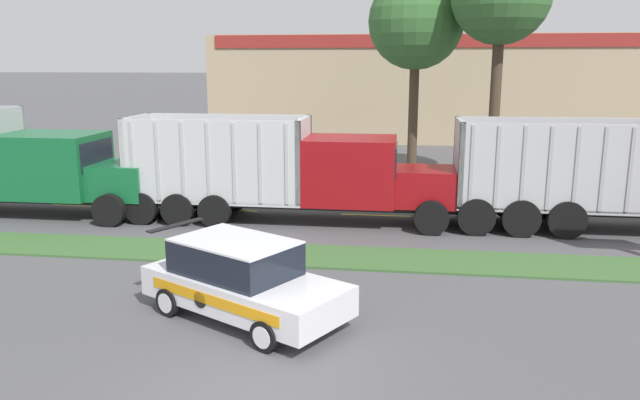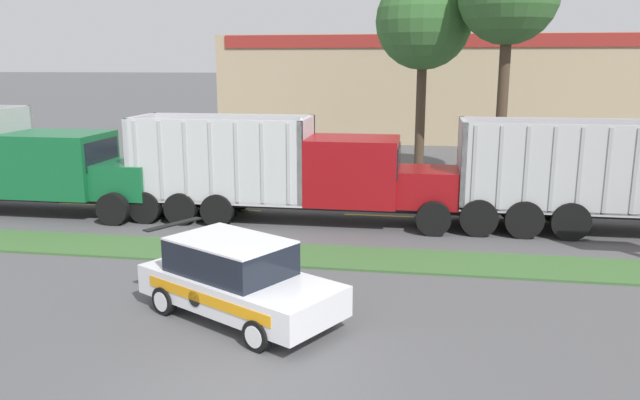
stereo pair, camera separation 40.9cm
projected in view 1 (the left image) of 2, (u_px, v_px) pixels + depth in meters
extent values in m
plane|color=#515154|center=(251.00, 394.00, 9.98)|extent=(600.00, 600.00, 0.00)
cube|color=#3D6633|center=(316.00, 256.00, 16.96)|extent=(120.00, 1.99, 0.06)
cube|color=yellow|center=(84.00, 205.00, 23.07)|extent=(2.40, 0.14, 0.01)
cube|color=yellow|center=(225.00, 210.00, 22.34)|extent=(2.40, 0.14, 0.01)
cube|color=yellow|center=(376.00, 215.00, 21.62)|extent=(2.40, 0.14, 0.01)
cube|color=yellow|center=(537.00, 220.00, 20.89)|extent=(2.40, 0.14, 0.01)
cube|color=#146033|center=(124.00, 180.00, 21.10)|extent=(1.87, 2.09, 1.17)
cube|color=#B7B7BC|center=(152.00, 181.00, 20.97)|extent=(0.06, 1.79, 0.99)
cube|color=#146033|center=(52.00, 164.00, 21.35)|extent=(3.29, 2.55, 2.12)
cube|color=black|center=(97.00, 155.00, 21.04)|extent=(0.04, 2.17, 0.95)
cube|color=#ADADB2|center=(4.00, 151.00, 21.48)|extent=(0.16, 2.55, 2.89)
cylinder|color=black|center=(109.00, 210.00, 20.05)|extent=(1.06, 0.30, 1.06)
cylinder|color=black|center=(141.00, 194.00, 22.48)|extent=(1.06, 0.30, 1.06)
cube|color=black|center=(633.00, 211.00, 19.44)|extent=(10.96, 1.28, 0.18)
cube|color=#B7B7BC|center=(551.00, 204.00, 19.74)|extent=(6.01, 2.32, 0.12)
cube|color=#B7B7BC|center=(459.00, 161.00, 19.85)|extent=(0.16, 2.32, 2.63)
cube|color=#B7B7BC|center=(562.00, 168.00, 18.41)|extent=(6.01, 0.16, 2.63)
cube|color=#B7B7BC|center=(547.00, 157.00, 20.50)|extent=(6.01, 0.16, 2.63)
cube|color=#A3A3A8|center=(472.00, 167.00, 18.66)|extent=(0.10, 0.04, 2.49)
cube|color=#A3A3A8|center=(497.00, 167.00, 18.56)|extent=(0.10, 0.04, 2.49)
cube|color=#A3A3A8|center=(523.00, 168.00, 18.46)|extent=(0.10, 0.04, 2.49)
cube|color=#A3A3A8|center=(550.00, 169.00, 18.36)|extent=(0.10, 0.04, 2.49)
cube|color=#A3A3A8|center=(576.00, 169.00, 18.26)|extent=(0.10, 0.04, 2.49)
cube|color=#A3A3A8|center=(603.00, 170.00, 18.16)|extent=(0.10, 0.04, 2.49)
cube|color=#A3A3A8|center=(631.00, 170.00, 18.06)|extent=(0.10, 0.04, 2.49)
cylinder|color=black|center=(476.00, 217.00, 19.01)|extent=(1.15, 0.30, 1.15)
cylinder|color=black|center=(469.00, 201.00, 21.22)|extent=(1.15, 0.30, 1.15)
cylinder|color=black|center=(521.00, 218.00, 18.83)|extent=(1.15, 0.30, 1.15)
cylinder|color=black|center=(509.00, 202.00, 21.04)|extent=(1.15, 0.30, 1.15)
cylinder|color=black|center=(567.00, 220.00, 18.65)|extent=(1.15, 0.30, 1.15)
cylinder|color=black|center=(550.00, 203.00, 20.86)|extent=(1.15, 0.30, 1.15)
cube|color=black|center=(297.00, 203.00, 20.76)|extent=(11.10, 1.31, 0.18)
cube|color=maroon|center=(431.00, 186.00, 20.02)|extent=(2.32, 1.95, 1.16)
cube|color=#B7B7BC|center=(469.00, 187.00, 19.86)|extent=(0.06, 1.67, 0.99)
cube|color=maroon|center=(350.00, 170.00, 20.27)|extent=(2.91, 2.38, 2.11)
cube|color=black|center=(396.00, 160.00, 19.99)|extent=(0.04, 2.03, 0.95)
cylinder|color=silver|center=(299.00, 145.00, 19.54)|extent=(0.14, 0.14, 1.76)
cube|color=silver|center=(221.00, 196.00, 21.08)|extent=(5.87, 2.38, 0.12)
cube|color=silver|center=(304.00, 159.00, 20.41)|extent=(0.16, 2.38, 2.66)
cube|color=silver|center=(138.00, 155.00, 21.17)|extent=(0.16, 2.38, 2.66)
cube|color=silver|center=(209.00, 162.00, 19.71)|extent=(5.87, 0.16, 2.66)
cube|color=silver|center=(229.00, 152.00, 21.86)|extent=(5.87, 0.16, 2.66)
cube|color=#B2B2B7|center=(132.00, 161.00, 19.96)|extent=(0.10, 0.04, 2.53)
cube|color=#B2B2B7|center=(157.00, 161.00, 19.84)|extent=(0.10, 0.04, 2.53)
cube|color=#B2B2B7|center=(182.00, 162.00, 19.73)|extent=(0.10, 0.04, 2.53)
cube|color=#B2B2B7|center=(208.00, 163.00, 19.62)|extent=(0.10, 0.04, 2.53)
cube|color=#B2B2B7|center=(234.00, 163.00, 19.51)|extent=(0.10, 0.04, 2.53)
cube|color=#B2B2B7|center=(260.00, 164.00, 19.39)|extent=(0.10, 0.04, 2.53)
cube|color=#B2B2B7|center=(286.00, 164.00, 19.28)|extent=(0.10, 0.04, 2.53)
cylinder|color=black|center=(432.00, 218.00, 19.05)|extent=(1.06, 0.30, 1.06)
cylinder|color=black|center=(429.00, 202.00, 21.32)|extent=(1.06, 0.30, 1.06)
cylinder|color=black|center=(141.00, 208.00, 20.31)|extent=(1.06, 0.30, 1.06)
cylinder|color=black|center=(168.00, 194.00, 22.58)|extent=(1.06, 0.30, 1.06)
cylinder|color=black|center=(178.00, 210.00, 20.14)|extent=(1.06, 0.30, 1.06)
cylinder|color=black|center=(201.00, 195.00, 22.41)|extent=(1.06, 0.30, 1.06)
cylinder|color=black|center=(215.00, 211.00, 19.98)|extent=(1.06, 0.30, 1.06)
cylinder|color=black|center=(234.00, 196.00, 22.24)|extent=(1.06, 0.30, 1.06)
cube|color=white|center=(245.00, 290.00, 12.82)|extent=(4.73, 3.78, 0.62)
cube|color=black|center=(235.00, 257.00, 12.83)|extent=(2.91, 2.61, 0.67)
cube|color=white|center=(235.00, 241.00, 12.76)|extent=(2.91, 2.61, 0.04)
cube|color=black|center=(176.00, 225.00, 13.84)|extent=(0.91, 1.39, 0.03)
cube|color=orange|center=(211.00, 301.00, 12.08)|extent=(3.06, 1.74, 0.22)
cylinder|color=black|center=(200.00, 300.00, 12.28)|extent=(0.30, 0.18, 0.34)
cylinder|color=black|center=(265.00, 336.00, 11.39)|extent=(0.62, 0.47, 0.60)
cylinder|color=silver|center=(261.00, 338.00, 11.31)|extent=(0.37, 0.22, 0.42)
cylinder|color=black|center=(324.00, 306.00, 12.77)|extent=(0.62, 0.47, 0.60)
cylinder|color=silver|center=(327.00, 305.00, 12.85)|extent=(0.37, 0.22, 0.42)
cylinder|color=black|center=(169.00, 302.00, 13.00)|extent=(0.62, 0.47, 0.60)
cylinder|color=silver|center=(165.00, 303.00, 12.92)|extent=(0.37, 0.22, 0.42)
cylinder|color=black|center=(230.00, 279.00, 14.38)|extent=(0.62, 0.47, 0.60)
cylinder|color=silver|center=(233.00, 278.00, 14.46)|extent=(0.37, 0.22, 0.42)
cube|color=tan|center=(416.00, 87.00, 44.87)|extent=(27.35, 12.00, 6.93)
cube|color=maroon|center=(419.00, 41.00, 38.37)|extent=(25.98, 0.10, 0.80)
cylinder|color=#473828|center=(413.00, 111.00, 29.84)|extent=(0.46, 0.46, 5.83)
sphere|color=#386B33|center=(416.00, 21.00, 28.94)|extent=(4.45, 4.45, 4.45)
cylinder|color=#473828|center=(495.00, 104.00, 27.13)|extent=(0.47, 0.47, 6.83)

